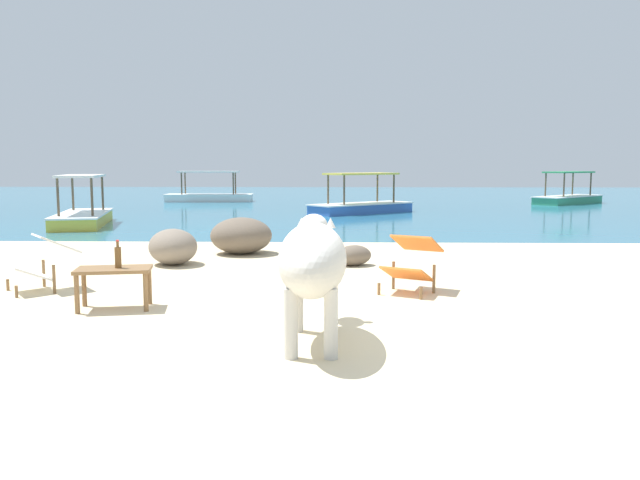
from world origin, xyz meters
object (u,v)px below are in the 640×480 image
(deck_chair_near, at_px, (412,260))
(boat_yellow, at_px, (83,215))
(boat_blue, at_px, (361,204))
(deck_chair_far, at_px, (43,259))
(boat_green, at_px, (568,197))
(cow, at_px, (313,259))
(low_bench_table, at_px, (114,275))
(boat_white, at_px, (209,195))
(bottle, at_px, (118,257))

(deck_chair_near, bearing_deg, boat_yellow, -110.72)
(boat_yellow, distance_m, boat_blue, 8.57)
(deck_chair_far, height_order, boat_green, boat_green)
(deck_chair_far, height_order, boat_yellow, boat_yellow)
(cow, bearing_deg, low_bench_table, 59.90)
(cow, relative_size, boat_white, 0.51)
(bottle, bearing_deg, deck_chair_far, 142.42)
(cow, distance_m, boat_yellow, 12.62)
(deck_chair_near, distance_m, boat_white, 20.62)
(deck_chair_near, distance_m, deck_chair_far, 4.42)
(deck_chair_far, bearing_deg, boat_blue, -145.24)
(deck_chair_near, distance_m, boat_yellow, 11.42)
(bottle, relative_size, deck_chair_far, 0.32)
(cow, height_order, bottle, cow)
(deck_chair_near, relative_size, boat_blue, 0.26)
(low_bench_table, distance_m, boat_blue, 14.49)
(deck_chair_near, relative_size, boat_yellow, 0.24)
(cow, height_order, deck_chair_near, cow)
(low_bench_table, bearing_deg, boat_white, 88.12)
(boat_blue, distance_m, boat_white, 8.98)
(boat_yellow, xyz_separation_m, boat_white, (1.04, 10.95, 0.00))
(boat_yellow, height_order, boat_green, same)
(boat_blue, bearing_deg, low_bench_table, 37.01)
(low_bench_table, relative_size, boat_green, 0.24)
(cow, relative_size, boat_yellow, 0.50)
(low_bench_table, height_order, boat_green, boat_green)
(cow, xyz_separation_m, boat_blue, (0.93, 15.39, -0.46))
(deck_chair_far, xyz_separation_m, boat_white, (-2.00, 19.66, -0.13))
(bottle, relative_size, deck_chair_near, 0.32)
(deck_chair_near, height_order, boat_white, boat_white)
(deck_chair_far, distance_m, boat_white, 19.76)
(bottle, bearing_deg, deck_chair_near, 17.74)
(bottle, height_order, boat_blue, boat_blue)
(boat_blue, height_order, boat_white, same)
(boat_yellow, relative_size, boat_green, 1.11)
(cow, bearing_deg, boat_yellow, 29.96)
(bottle, xyz_separation_m, deck_chair_far, (-1.24, 0.96, -0.17))
(cow, relative_size, deck_chair_far, 2.05)
(deck_chair_far, relative_size, boat_yellow, 0.24)
(deck_chair_far, bearing_deg, low_bench_table, 103.93)
(low_bench_table, distance_m, bottle, 0.20)
(boat_yellow, bearing_deg, boat_white, 160.66)
(bottle, height_order, boat_green, boat_green)
(boat_white, bearing_deg, bottle, -83.61)
(deck_chair_far, xyz_separation_m, boat_yellow, (-3.04, 8.71, -0.13))
(low_bench_table, distance_m, boat_white, 20.86)
(boat_white, distance_m, boat_green, 14.76)
(deck_chair_far, distance_m, boat_yellow, 9.23)
(low_bench_table, bearing_deg, boat_green, 48.76)
(low_bench_table, xyz_separation_m, boat_yellow, (-4.23, 9.66, -0.11))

